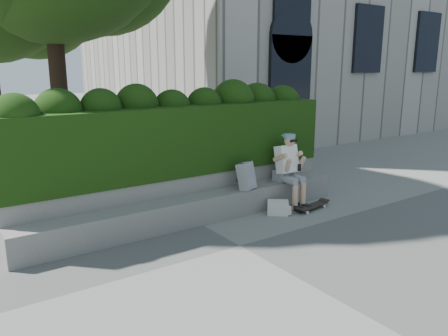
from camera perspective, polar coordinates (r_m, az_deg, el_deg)
ground at (r=6.63m, az=2.08°, el=-10.11°), size 80.00×80.00×0.00m
bench_ledge at (r=7.52m, az=-3.61°, el=-5.42°), size 6.00×0.45×0.45m
planter_wall at (r=7.87m, az=-5.41°, el=-3.46°), size 6.00×0.50×0.75m
hedge at (r=7.84m, az=-6.36°, el=3.77°), size 6.00×1.00×1.20m
person at (r=8.36m, az=8.43°, el=0.12°), size 0.40×0.76×1.38m
skateboard at (r=8.35m, az=11.47°, el=-4.89°), size 0.80×0.32×0.08m
backpack_plaid at (r=7.84m, az=2.93°, el=-1.07°), size 0.37×0.29×0.49m
backpack_ground at (r=7.99m, az=7.04°, el=-5.16°), size 0.46×0.44×0.24m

